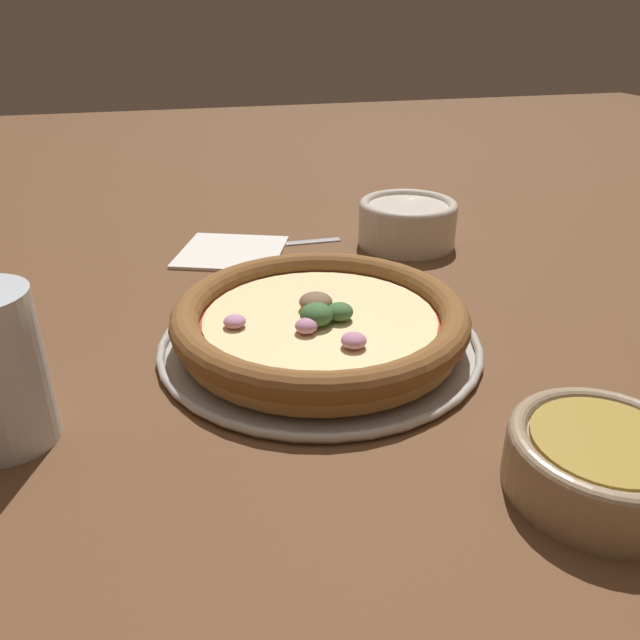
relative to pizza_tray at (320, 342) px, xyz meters
name	(u,v)px	position (x,y,z in m)	size (l,w,h in m)	color
ground_plane	(320,346)	(0.00, 0.00, 0.00)	(3.00, 3.00, 0.00)	brown
pizza_tray	(320,342)	(0.00, 0.00, 0.00)	(0.29, 0.29, 0.01)	#B7B2A8
pizza	(320,320)	(0.00, 0.00, 0.02)	(0.26, 0.26, 0.04)	tan
bowl_near	(601,460)	(-0.22, -0.12, 0.02)	(0.12, 0.12, 0.04)	#9E8466
bowl_far	(407,221)	(0.23, -0.18, 0.03)	(0.12, 0.12, 0.06)	beige
napkin	(232,250)	(0.26, 0.05, 0.00)	(0.16, 0.16, 0.01)	white
fork	(267,245)	(0.27, 0.00, 0.00)	(0.02, 0.17, 0.00)	#B7B7BC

